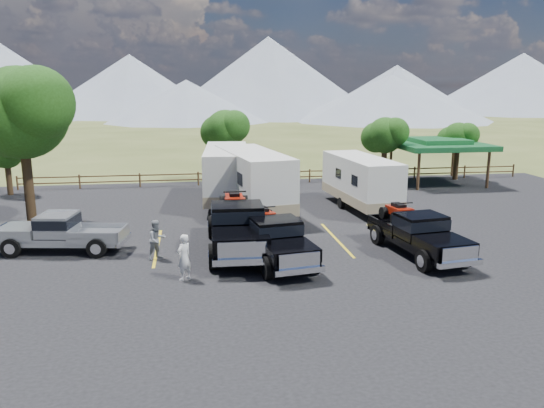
{
  "coord_description": "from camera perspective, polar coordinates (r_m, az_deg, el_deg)",
  "views": [
    {
      "loc": [
        -4.4,
        -18.5,
        6.89
      ],
      "look_at": [
        -0.84,
        4.84,
        1.6
      ],
      "focal_mm": 35.0,
      "sensor_mm": 36.0,
      "label": 1
    }
  ],
  "objects": [
    {
      "name": "tree_north",
      "position": [
        37.72,
        -5.08,
        7.93
      ],
      "size": [
        3.46,
        3.24,
        5.25
      ],
      "color": "black",
      "rests_on": "ground"
    },
    {
      "name": "tree_nw_small",
      "position": [
        37.59,
        -26.72,
        5.01
      ],
      "size": [
        2.59,
        2.43,
        3.85
      ],
      "color": "black",
      "rests_on": "ground"
    },
    {
      "name": "rig_left",
      "position": [
        22.44,
        -3.8,
        -2.24
      ],
      "size": [
        2.59,
        6.93,
        2.29
      ],
      "rotation": [
        0.0,
        0.0,
        -0.03
      ],
      "color": "black",
      "rests_on": "asphalt_lot"
    },
    {
      "name": "tree_ne_b",
      "position": [
        41.51,
        19.35,
        6.72
      ],
      "size": [
        2.77,
        2.59,
        4.27
      ],
      "color": "black",
      "rests_on": "ground"
    },
    {
      "name": "rig_right",
      "position": [
        22.69,
        15.34,
        -2.94
      ],
      "size": [
        2.66,
        6.01,
        1.94
      ],
      "rotation": [
        0.0,
        0.0,
        0.14
      ],
      "color": "black",
      "rests_on": "asphalt_lot"
    },
    {
      "name": "person_a",
      "position": [
        19.3,
        -9.45,
        -5.66
      ],
      "size": [
        0.73,
        0.72,
        1.7
      ],
      "primitive_type": "imported",
      "rotation": [
        0.0,
        0.0,
        3.91
      ],
      "color": "silver",
      "rests_on": "asphalt_lot"
    },
    {
      "name": "tree_big_nw",
      "position": [
        28.74,
        -25.45,
        8.85
      ],
      "size": [
        5.54,
        5.18,
        7.84
      ],
      "color": "black",
      "rests_on": "ground"
    },
    {
      "name": "rig_center",
      "position": [
        21.15,
        0.22,
        -3.6
      ],
      "size": [
        2.75,
        6.06,
        1.95
      ],
      "rotation": [
        0.0,
        0.0,
        0.16
      ],
      "color": "black",
      "rests_on": "asphalt_lot"
    },
    {
      "name": "tree_ne_a",
      "position": [
        38.1,
        12.02,
        7.22
      ],
      "size": [
        3.11,
        2.92,
        4.76
      ],
      "color": "black",
      "rests_on": "ground"
    },
    {
      "name": "trailer_left",
      "position": [
        31.3,
        -4.9,
        3.15
      ],
      "size": [
        3.03,
        9.5,
        3.29
      ],
      "rotation": [
        0.0,
        0.0,
        -0.08
      ],
      "color": "white",
      "rests_on": "asphalt_lot"
    },
    {
      "name": "pickup_silver",
      "position": [
        23.93,
        -21.69,
        -2.81
      ],
      "size": [
        5.65,
        2.57,
        1.63
      ],
      "rotation": [
        0.0,
        0.0,
        -1.73
      ],
      "color": "#909398",
      "rests_on": "asphalt_lot"
    },
    {
      "name": "ground",
      "position": [
        20.23,
        4.46,
        -7.33
      ],
      "size": [
        320.0,
        320.0,
        0.0
      ],
      "primitive_type": "plane",
      "color": "#3F4B20",
      "rests_on": "ground"
    },
    {
      "name": "pavilion",
      "position": [
        39.75,
        17.46,
        6.12
      ],
      "size": [
        6.2,
        6.2,
        3.22
      ],
      "color": "#513822",
      "rests_on": "ground"
    },
    {
      "name": "trailer_center",
      "position": [
        29.05,
        -2.07,
        2.52
      ],
      "size": [
        3.79,
        9.71,
        3.36
      ],
      "rotation": [
        0.0,
        0.0,
        0.17
      ],
      "color": "white",
      "rests_on": "asphalt_lot"
    },
    {
      "name": "stall_lines",
      "position": [
        23.93,
        2.3,
        -4.01
      ],
      "size": [
        12.12,
        5.5,
        0.01
      ],
      "color": "gold",
      "rests_on": "asphalt_lot"
    },
    {
      "name": "rail_fence",
      "position": [
        38.07,
        1.14,
        3.12
      ],
      "size": [
        36.12,
        0.12,
        1.0
      ],
      "color": "#513822",
      "rests_on": "ground"
    },
    {
      "name": "mountain_range",
      "position": [
        124.52,
        -10.41,
        12.87
      ],
      "size": [
        209.0,
        71.0,
        20.0
      ],
      "color": "gray",
      "rests_on": "ground"
    },
    {
      "name": "person_b",
      "position": [
        21.81,
        -12.27,
        -3.76
      ],
      "size": [
        0.99,
        0.94,
        1.61
      ],
      "primitive_type": "imported",
      "rotation": [
        0.0,
        0.0,
        0.6
      ],
      "color": "slate",
      "rests_on": "asphalt_lot"
    },
    {
      "name": "asphalt_lot",
      "position": [
        23.0,
        2.78,
        -4.77
      ],
      "size": [
        44.0,
        34.0,
        0.04
      ],
      "primitive_type": "cube",
      "color": "black",
      "rests_on": "ground"
    },
    {
      "name": "trailer_right",
      "position": [
        30.32,
        9.51,
        2.36
      ],
      "size": [
        2.81,
        8.49,
        2.94
      ],
      "rotation": [
        0.0,
        0.0,
        0.09
      ],
      "color": "white",
      "rests_on": "asphalt_lot"
    }
  ]
}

